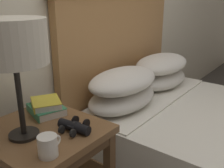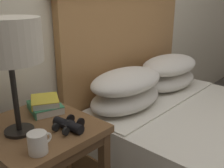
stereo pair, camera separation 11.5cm
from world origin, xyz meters
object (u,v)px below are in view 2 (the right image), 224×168
(book_stacked_on_top, at_px, (44,101))
(binoculars_pair, at_px, (68,125))
(bed, at_px, (210,139))
(book_on_nightstand, at_px, (45,107))
(table_lamp, at_px, (8,43))
(nightstand, at_px, (40,145))
(coffee_mug, at_px, (38,143))

(book_stacked_on_top, relative_size, binoculars_pair, 1.28)
(binoculars_pair, bearing_deg, bed, -17.80)
(binoculars_pair, bearing_deg, book_on_nightstand, 79.81)
(binoculars_pair, bearing_deg, table_lamp, 138.40)
(book_on_nightstand, relative_size, binoculars_pair, 1.37)
(nightstand, distance_m, table_lamp, 0.51)
(nightstand, height_order, coffee_mug, coffee_mug)
(bed, height_order, binoculars_pair, bed)
(book_on_nightstand, bearing_deg, table_lamp, -152.81)
(nightstand, height_order, book_stacked_on_top, book_stacked_on_top)
(nightstand, bearing_deg, book_stacked_on_top, 43.88)
(table_lamp, height_order, binoculars_pair, table_lamp)
(nightstand, bearing_deg, table_lamp, 172.93)
(book_on_nightstand, bearing_deg, nightstand, -135.88)
(book_on_nightstand, bearing_deg, book_stacked_on_top, -87.37)
(bed, relative_size, book_on_nightstand, 7.99)
(binoculars_pair, bearing_deg, coffee_mug, -163.63)
(table_lamp, bearing_deg, binoculars_pair, -41.60)
(table_lamp, bearing_deg, coffee_mug, -98.88)
(book_stacked_on_top, bearing_deg, bed, -31.47)
(table_lamp, bearing_deg, book_stacked_on_top, 26.97)
(book_stacked_on_top, distance_m, binoculars_pair, 0.26)
(nightstand, xyz_separation_m, binoculars_pair, (0.08, -0.13, 0.12))
(table_lamp, bearing_deg, book_on_nightstand, 27.19)
(coffee_mug, bearing_deg, table_lamp, 81.12)
(bed, height_order, book_stacked_on_top, bed)
(nightstand, bearing_deg, book_on_nightstand, 44.12)
(bed, bearing_deg, book_stacked_on_top, 148.53)
(book_stacked_on_top, bearing_deg, binoculars_pair, -100.24)
(nightstand, distance_m, bed, 1.15)
(bed, bearing_deg, coffee_mug, 167.75)
(bed, xyz_separation_m, binoculars_pair, (-0.96, 0.31, 0.38))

